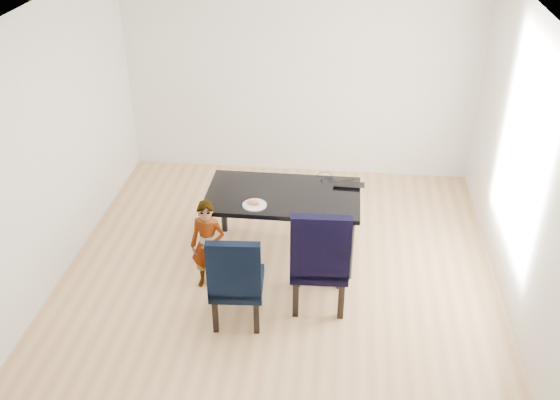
# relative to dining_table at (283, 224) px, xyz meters

# --- Properties ---
(floor) EXTENTS (4.50, 5.00, 0.01)m
(floor) POSITION_rel_dining_table_xyz_m (0.00, -0.50, -0.38)
(floor) COLOR tan
(floor) RESTS_ON ground
(ceiling) EXTENTS (4.50, 5.00, 0.01)m
(ceiling) POSITION_rel_dining_table_xyz_m (0.00, -0.50, 2.33)
(ceiling) COLOR white
(ceiling) RESTS_ON wall_back
(wall_back) EXTENTS (4.50, 0.01, 2.70)m
(wall_back) POSITION_rel_dining_table_xyz_m (0.00, 2.00, 0.98)
(wall_back) COLOR white
(wall_back) RESTS_ON ground
(wall_front) EXTENTS (4.50, 0.01, 2.70)m
(wall_front) POSITION_rel_dining_table_xyz_m (0.00, -3.00, 0.98)
(wall_front) COLOR silver
(wall_front) RESTS_ON ground
(wall_left) EXTENTS (0.01, 5.00, 2.70)m
(wall_left) POSITION_rel_dining_table_xyz_m (-2.25, -0.50, 0.98)
(wall_left) COLOR white
(wall_left) RESTS_ON ground
(wall_right) EXTENTS (0.01, 5.00, 2.70)m
(wall_right) POSITION_rel_dining_table_xyz_m (2.25, -0.50, 0.98)
(wall_right) COLOR silver
(wall_right) RESTS_ON ground
(dining_table) EXTENTS (1.60, 0.90, 0.75)m
(dining_table) POSITION_rel_dining_table_xyz_m (0.00, 0.00, 0.00)
(dining_table) COLOR black
(dining_table) RESTS_ON floor
(chair_left) EXTENTS (0.51, 0.53, 0.99)m
(chair_left) POSITION_rel_dining_table_xyz_m (-0.31, -1.10, 0.12)
(chair_left) COLOR black
(chair_left) RESTS_ON floor
(chair_right) EXTENTS (0.57, 0.59, 1.12)m
(chair_right) POSITION_rel_dining_table_xyz_m (0.43, -0.78, 0.19)
(chair_right) COLOR black
(chair_right) RESTS_ON floor
(child) EXTENTS (0.38, 0.27, 0.98)m
(child) POSITION_rel_dining_table_xyz_m (-0.68, -0.65, 0.11)
(child) COLOR orange
(child) RESTS_ON floor
(plate) EXTENTS (0.24, 0.24, 0.01)m
(plate) POSITION_rel_dining_table_xyz_m (-0.26, -0.27, 0.38)
(plate) COLOR silver
(plate) RESTS_ON dining_table
(sandwich) EXTENTS (0.14, 0.08, 0.06)m
(sandwich) POSITION_rel_dining_table_xyz_m (-0.27, -0.27, 0.42)
(sandwich) COLOR #BA7142
(sandwich) RESTS_ON plate
(laptop) EXTENTS (0.34, 0.22, 0.03)m
(laptop) POSITION_rel_dining_table_xyz_m (0.68, 0.28, 0.39)
(laptop) COLOR black
(laptop) RESTS_ON dining_table
(cable_tangle) EXTENTS (0.18, 0.18, 0.01)m
(cable_tangle) POSITION_rel_dining_table_xyz_m (0.44, 0.34, 0.38)
(cable_tangle) COLOR black
(cable_tangle) RESTS_ON dining_table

